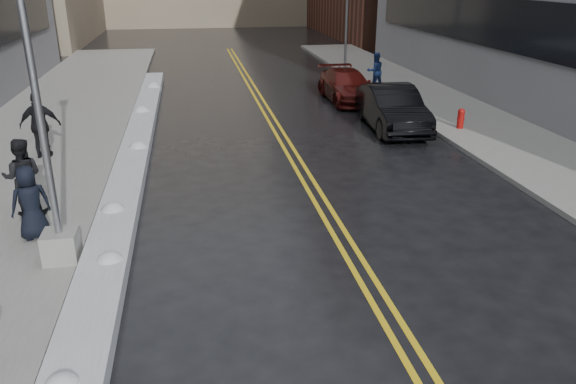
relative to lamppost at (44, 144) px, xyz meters
name	(u,v)px	position (x,y,z in m)	size (l,w,h in m)	color
ground	(238,305)	(3.30, -2.00, -2.53)	(160.00, 160.00, 0.00)	black
sidewalk_west	(33,151)	(-2.45, 8.00, -2.46)	(5.50, 50.00, 0.15)	gray
sidewalk_east	(485,129)	(13.30, 8.00, -2.46)	(4.00, 50.00, 0.15)	gray
lane_line_left	(280,141)	(5.65, 8.00, -2.53)	(0.12, 50.00, 0.01)	gold
lane_line_right	(288,140)	(5.95, 8.00, -2.53)	(0.12, 50.00, 0.01)	gold
snow_ridge	(132,162)	(0.85, 6.00, -2.36)	(0.90, 30.00, 0.34)	silver
lamppost	(44,144)	(0.00, 0.00, 0.00)	(0.65, 0.65, 7.62)	gray
fire_hydrant	(461,117)	(12.30, 8.00, -1.98)	(0.26, 0.26, 0.73)	maroon
traffic_signal	(347,10)	(11.80, 22.00, 0.87)	(0.16, 0.20, 6.00)	gray
pedestrian_b	(23,177)	(-1.23, 2.52, -1.47)	(0.89, 0.69, 1.83)	black
pedestrian_c	(30,203)	(-0.76, 1.14, -1.57)	(0.79, 0.51, 1.62)	black
pedestrian_d	(40,125)	(-1.83, 7.03, -1.38)	(1.18, 0.49, 2.01)	black
pedestrian_east	(375,71)	(11.50, 15.52, -1.51)	(0.85, 0.66, 1.74)	navy
car_black	(392,108)	(9.96, 8.80, -1.73)	(1.69, 4.85, 1.60)	black
car_maroon	(347,86)	(9.66, 13.88, -1.85)	(1.91, 4.70, 1.36)	#400C0A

